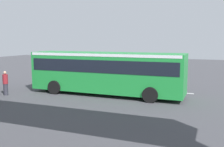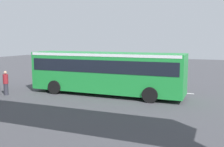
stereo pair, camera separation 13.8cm
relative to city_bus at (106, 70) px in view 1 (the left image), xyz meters
The scene contains 8 objects.
ground 2.07m from the city_bus, ahead, with size 80.00×80.00×0.00m, color #424247.
city_bus is the anchor object (origin of this frame).
pedestrian 7.51m from the city_bus, 22.95° to the left, with size 0.38×0.38×1.79m.
traffic_sign 5.11m from the city_bus, 111.68° to the right, with size 0.08×0.60×2.80m.
lane_dash_leftmost 6.11m from the city_bus, 152.17° to the right, with size 2.00×0.20×0.01m, color silver.
lane_dash_left 3.49m from the city_bus, 112.78° to the right, with size 2.00×0.20×0.01m, color silver.
lane_dash_centre 4.37m from the city_bus, 43.48° to the right, with size 2.00×0.20×0.01m, color silver.
lane_dash_right 7.61m from the city_bus, 21.57° to the right, with size 2.00×0.20×0.01m, color silver.
Camera 1 is at (-8.32, 17.57, 4.07)m, focal length 41.46 mm.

